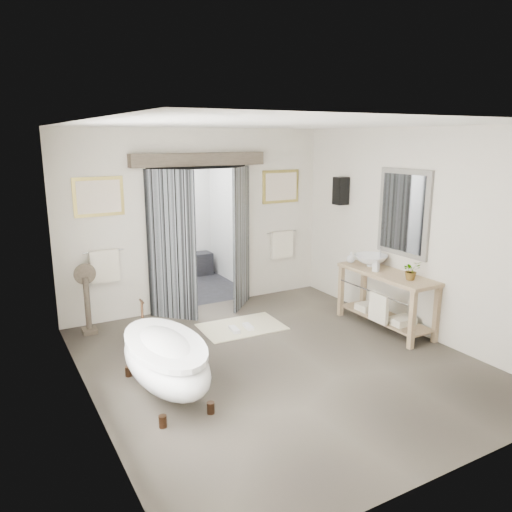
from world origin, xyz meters
name	(u,v)px	position (x,y,z in m)	size (l,w,h in m)	color
ground_plane	(279,362)	(0.00, 0.00, 0.00)	(5.00, 5.00, 0.00)	#655C4F
room_shell	(284,218)	(-0.04, -0.12, 1.86)	(4.52, 5.02, 2.91)	beige
shower_room	(168,237)	(0.00, 3.99, 0.91)	(2.22, 2.01, 2.51)	#25252C
back_wall_dressing	(203,215)	(0.00, 2.32, 1.56)	(3.82, 0.70, 2.52)	black
clawfoot_tub	(165,359)	(-1.50, -0.05, 0.41)	(0.78, 1.74, 0.85)	#372114
vanity	(385,296)	(1.95, 0.22, 0.51)	(0.57, 1.60, 0.85)	tan
pedestal_mirror	(87,304)	(-1.88, 2.16, 0.45)	(0.31, 0.20, 1.04)	brown
rug	(242,327)	(0.14, 1.28, 0.01)	(1.20, 0.80, 0.01)	beige
slippers	(241,328)	(0.07, 1.17, 0.04)	(0.35, 0.26, 0.05)	white
basin	(371,261)	(2.01, 0.63, 0.94)	(0.51, 0.51, 0.18)	white
plant	(411,270)	(1.99, -0.20, 0.98)	(0.24, 0.21, 0.27)	gray
soap_bottle_a	(376,266)	(1.87, 0.36, 0.94)	(0.08, 0.08, 0.18)	gray
soap_bottle_b	(351,257)	(1.90, 0.95, 0.93)	(0.13, 0.13, 0.16)	gray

